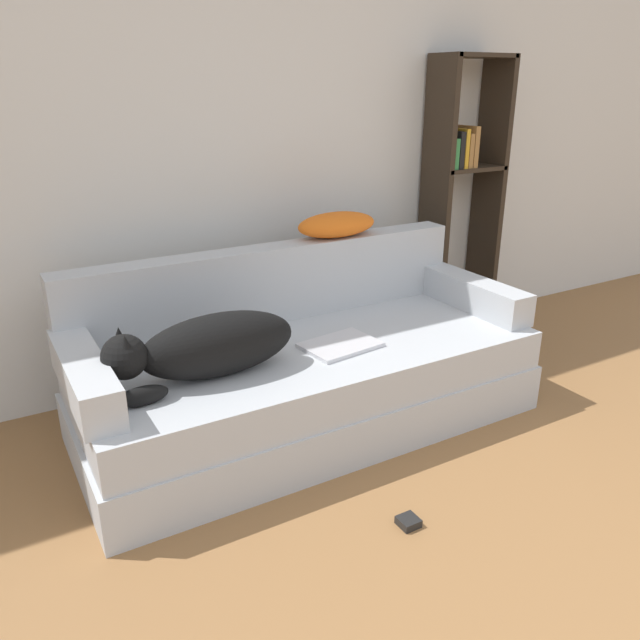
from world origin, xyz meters
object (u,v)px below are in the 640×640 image
at_px(dog, 207,347).
at_px(bookshelf, 462,183).
at_px(laptop, 340,345).
at_px(couch, 310,385).
at_px(throw_pillow, 337,225).
at_px(power_adapter, 408,522).

relative_size(dog, bookshelf, 0.47).
distance_m(laptop, bookshelf, 1.57).
height_order(dog, bookshelf, bookshelf).
relative_size(dog, laptop, 2.19).
relative_size(couch, bookshelf, 1.25).
relative_size(couch, dog, 2.68).
distance_m(dog, bookshelf, 2.09).
xyz_separation_m(couch, laptop, (0.11, -0.10, 0.22)).
distance_m(couch, dog, 0.63).
bearing_deg(couch, throw_pillow, 45.69).
bearing_deg(bookshelf, laptop, -151.91).
relative_size(throw_pillow, bookshelf, 0.26).
bearing_deg(throw_pillow, bookshelf, 11.42).
bearing_deg(laptop, bookshelf, 21.30).
bearing_deg(laptop, couch, 130.94).
height_order(dog, throw_pillow, throw_pillow).
bearing_deg(throw_pillow, dog, -152.04).
bearing_deg(power_adapter, bookshelf, 44.47).
bearing_deg(dog, bookshelf, 19.59).
bearing_deg(throw_pillow, couch, -134.31).
bearing_deg(throw_pillow, laptop, -119.48).
height_order(throw_pillow, bookshelf, bookshelf).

